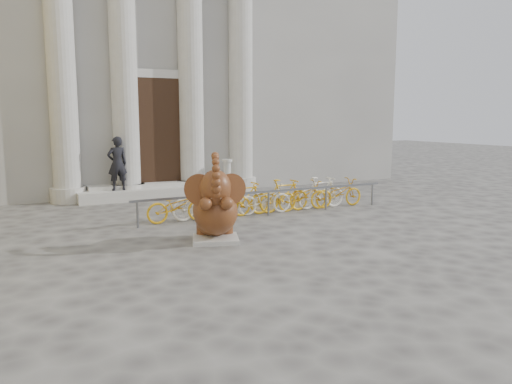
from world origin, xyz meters
name	(u,v)px	position (x,y,z in m)	size (l,w,h in m)	color
ground	(305,266)	(0.00, 0.00, 0.00)	(80.00, 80.00, 0.00)	#474442
classical_building	(125,44)	(0.00, 14.93, 5.98)	(22.00, 10.70, 12.00)	gray
entrance_steps	(165,192)	(0.00, 9.40, 0.18)	(6.00, 1.20, 0.36)	#A8A59E
elephant_statue	(215,209)	(-0.82, 2.53, 0.75)	(1.38, 1.63, 2.06)	#A8A59E
bike_rack	(265,197)	(1.73, 4.99, 0.50)	(8.00, 0.53, 1.00)	slate
pedestrian	(117,164)	(-1.64, 9.30, 1.27)	(0.67, 0.44, 1.83)	black
balustrade_post	(227,173)	(2.31, 9.10, 0.79)	(0.38, 0.38, 0.93)	#A8A59E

